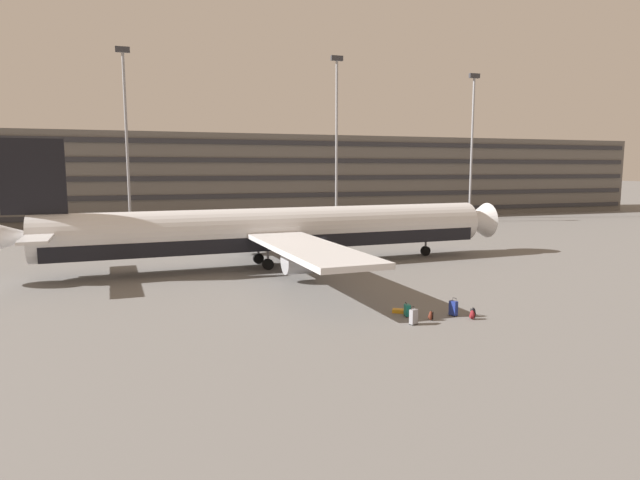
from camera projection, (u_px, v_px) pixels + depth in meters
The scene contains 13 objects.
ground_plane at pixel (311, 267), 44.82m from camera, with size 600.00×600.00×0.00m, color slate.
terminal_structure at pixel (225, 177), 88.46m from camera, with size 152.21×16.90×13.45m.
airliner at pixel (275, 231), 44.81m from camera, with size 43.48×35.31×10.24m.
light_mast_left at pixel (126, 127), 70.25m from camera, with size 1.80×0.50×23.73m.
light_mast_center_left at pixel (337, 129), 79.43m from camera, with size 1.80×0.50×24.49m.
light_mast_center_right at pixel (472, 136), 86.87m from camera, with size 1.80×0.50×23.24m.
suitcase_teal at pixel (407, 310), 29.60m from camera, with size 0.34×0.48×0.79m.
suitcase_scuffed at pixel (414, 317), 28.06m from camera, with size 0.48×0.38×0.95m.
suitcase_red at pixel (399, 311), 30.43m from camera, with size 0.86×0.76×0.21m.
suitcase_upright at pixel (453, 308), 29.72m from camera, with size 0.40×0.51×1.02m.
backpack_large at pixel (472, 315), 29.05m from camera, with size 0.28×0.32×0.56m.
backpack_silver at pixel (473, 312), 29.62m from camera, with size 0.40×0.34×0.55m.
backpack_laid_flat at pixel (431, 316), 28.88m from camera, with size 0.40×0.41×0.56m.
Camera 1 is at (-13.23, -42.11, 8.12)m, focal length 30.08 mm.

